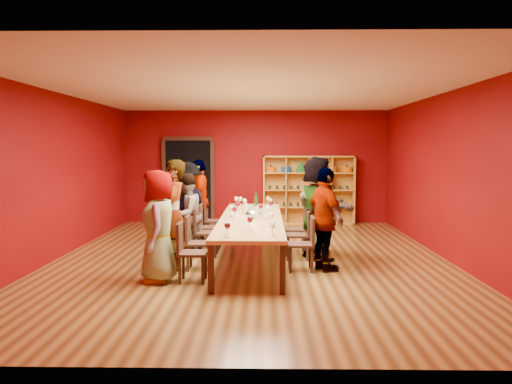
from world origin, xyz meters
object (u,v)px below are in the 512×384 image
person_right_2 (317,208)px  spittoon_bowl (253,214)px  chair_person_right_2 (302,232)px  wine_bottle (256,201)px  shelving_unit (308,187)px  person_left_0 (158,226)px  person_left_1 (173,215)px  person_right_1 (325,219)px  chair_person_right_3 (299,226)px  chair_person_left_1 (195,240)px  person_left_3 (187,206)px  chair_person_left_2 (202,229)px  chair_person_right_1 (306,241)px  chair_person_left_3 (206,224)px  person_right_3 (318,212)px  tasting_table (251,221)px  chair_person_left_0 (187,249)px  person_left_2 (186,215)px  person_left_4 (199,200)px  chair_person_left_4 (211,218)px

person_right_2 → spittoon_bowl: bearing=69.2°
chair_person_right_2 → wine_bottle: size_ratio=2.78×
shelving_unit → person_left_0: (-2.74, -5.87, -0.15)m
person_left_1 → spittoon_bowl: person_left_1 is taller
person_right_1 → chair_person_right_3: size_ratio=1.90×
chair_person_left_1 → person_left_3: 1.74m
chair_person_right_2 → spittoon_bowl: 0.93m
person_left_0 → chair_person_right_2: (2.25, 1.58, -0.34)m
chair_person_left_2 → person_right_2: (2.10, -0.21, 0.43)m
chair_person_right_1 → person_left_3: bearing=141.9°
chair_person_left_3 → person_right_3: size_ratio=0.58×
person_left_3 → chair_person_left_1: bearing=32.0°
tasting_table → chair_person_left_0: 1.81m
person_left_0 → chair_person_right_2: bearing=115.8°
chair_person_right_2 → person_right_3: (0.37, 0.64, 0.27)m
person_right_1 → chair_person_right_3: (-0.31, 1.51, -0.35)m
person_left_2 → person_left_3: bearing=-150.2°
tasting_table → chair_person_left_3: chair_person_left_3 is taller
chair_person_left_1 → chair_person_left_3: bearing=90.0°
person_right_3 → shelving_unit: bearing=-9.4°
tasting_table → chair_person_right_3: (0.91, 0.67, -0.20)m
person_left_3 → person_right_2: person_right_2 is taller
person_left_4 → person_right_2: size_ratio=0.95×
wine_bottle → tasting_table: bearing=-91.8°
person_right_3 → person_left_3: bearing=77.8°
chair_person_left_0 → person_left_3: 2.48m
chair_person_right_3 → person_right_3: bearing=0.0°
chair_person_right_3 → chair_person_left_3: bearing=173.4°
chair_person_left_3 → person_left_0: bearing=-100.1°
shelving_unit → tasting_table: bearing=-107.9°
chair_person_right_2 → person_right_2: size_ratio=0.48×
person_left_3 → person_left_2: bearing=25.8°
person_left_3 → chair_person_left_3: bearing=109.3°
person_left_4 → person_right_1: bearing=38.3°
chair_person_left_0 → person_left_3: bearing=98.8°
person_left_2 → chair_person_left_3: bearing=177.6°
chair_person_left_1 → chair_person_right_1: size_ratio=1.00×
person_right_1 → chair_person_right_3: 1.58m
shelving_unit → chair_person_right_1: (-0.49, -5.16, -0.49)m
person_left_3 → person_right_1: 3.04m
person_left_2 → chair_person_right_3: person_left_2 is taller
chair_person_left_4 → person_right_3: size_ratio=0.58×
person_left_4 → chair_person_left_0: bearing=0.3°
person_left_2 → chair_person_right_3: bearing=124.5°
person_left_0 → chair_person_left_3: 2.49m
shelving_unit → spittoon_bowl: bearing=-107.5°
chair_person_left_1 → person_right_1: bearing=-1.6°
person_left_4 → chair_person_right_3: 2.38m
chair_person_left_2 → person_left_4: bearing=99.4°
person_left_1 → chair_person_left_4: bearing=165.5°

